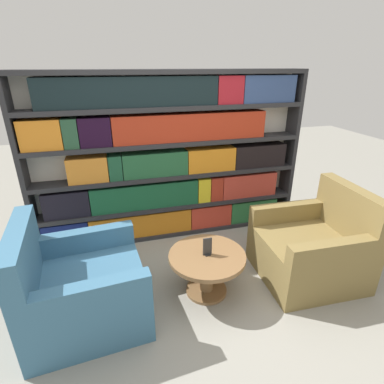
{
  "coord_description": "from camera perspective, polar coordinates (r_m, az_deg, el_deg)",
  "views": [
    {
      "loc": [
        -0.67,
        -2.07,
        2.04
      ],
      "look_at": [
        0.08,
        0.63,
        0.84
      ],
      "focal_mm": 28.0,
      "sensor_mm": 36.0,
      "label": 1
    }
  ],
  "objects": [
    {
      "name": "bookshelf",
      "position": [
        3.61,
        -4.28,
        6.12
      ],
      "size": [
        3.24,
        0.3,
        1.99
      ],
      "color": "silver",
      "rests_on": "ground_plane"
    },
    {
      "name": "coffee_table",
      "position": [
        2.89,
        2.86,
        -13.76
      ],
      "size": [
        0.72,
        0.72,
        0.43
      ],
      "color": "brown",
      "rests_on": "ground_plane"
    },
    {
      "name": "armchair_left",
      "position": [
        2.78,
        -20.46,
        -16.99
      ],
      "size": [
        1.02,
        0.97,
        0.94
      ],
      "rotation": [
        0.0,
        0.0,
        1.65
      ],
      "color": "#386684",
      "rests_on": "ground_plane"
    },
    {
      "name": "table_sign",
      "position": [
        2.77,
        2.94,
        -10.52
      ],
      "size": [
        0.08,
        0.06,
        0.17
      ],
      "color": "black",
      "rests_on": "coffee_table"
    },
    {
      "name": "armchair_right",
      "position": [
        3.33,
        21.96,
        -9.96
      ],
      "size": [
        0.98,
        0.93,
        0.94
      ],
      "rotation": [
        0.0,
        0.0,
        -1.61
      ],
      "color": "olive",
      "rests_on": "ground_plane"
    },
    {
      "name": "ground_plane",
      "position": [
        2.98,
        1.93,
        -19.94
      ],
      "size": [
        14.0,
        14.0,
        0.0
      ],
      "primitive_type": "plane",
      "color": "gray"
    }
  ]
}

